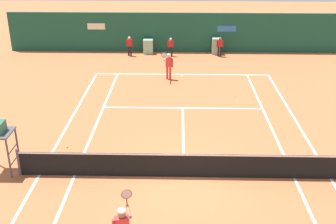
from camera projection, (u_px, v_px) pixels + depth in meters
ground_plane at (184, 168)px, 15.90m from camera, size 80.00×80.00×0.01m
tennis_net at (184, 165)px, 15.17m from camera, size 12.10×0.10×1.07m
sponsor_back_wall at (182, 33)px, 30.37m from camera, size 25.00×1.02×2.81m
player_on_baseline at (169, 64)px, 24.86m from camera, size 0.67×0.65×1.80m
ball_kid_centre_post at (130, 45)px, 29.56m from camera, size 0.46×0.19×1.38m
ball_kid_right_post at (171, 46)px, 29.51m from camera, size 0.43×0.20×1.31m
ball_kid_left_post at (220, 45)px, 29.41m from camera, size 0.46×0.20×1.38m
tennis_ball_by_sideline at (67, 147)px, 17.41m from camera, size 0.07×0.07×0.07m
tennis_ball_near_service_line at (235, 96)px, 22.59m from camera, size 0.07×0.07×0.07m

